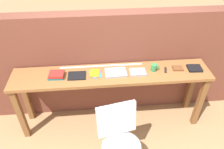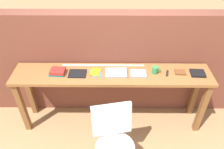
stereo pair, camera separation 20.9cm
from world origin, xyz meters
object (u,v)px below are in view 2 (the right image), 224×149
at_px(book_stack_leftmost, 57,72).
at_px(leather_journal_brown, 180,72).
at_px(chair_white_moulded, 114,138).
at_px(book_repair_rightmost, 198,73).
at_px(book_open_centre, 116,73).
at_px(mug, 155,70).
at_px(pamphlet_pile_colourful, 96,72).
at_px(multitool_folded, 167,73).
at_px(magazine_cycling, 77,74).

relative_size(book_stack_leftmost, leather_journal_brown, 1.50).
xyz_separation_m(chair_white_moulded, book_repair_rightmost, (1.04, 0.69, 0.37)).
relative_size(chair_white_moulded, book_open_centre, 3.31).
xyz_separation_m(leather_journal_brown, book_repair_rightmost, (0.21, -0.02, 0.00)).
distance_m(mug, book_repair_rightmost, 0.53).
bearing_deg(book_open_centre, leather_journal_brown, -0.50).
height_order(chair_white_moulded, book_repair_rightmost, book_repair_rightmost).
relative_size(pamphlet_pile_colourful, leather_journal_brown, 1.47).
bearing_deg(book_open_centre, multitool_folded, -1.61).
bearing_deg(book_repair_rightmost, book_open_centre, -176.90).
height_order(magazine_cycling, multitool_folded, same).
bearing_deg(book_open_centre, book_repair_rightmost, -1.99).
bearing_deg(book_stack_leftmost, leather_journal_brown, 0.88).
xyz_separation_m(book_stack_leftmost, pamphlet_pile_colourful, (0.48, 0.02, -0.02)).
distance_m(magazine_cycling, mug, 0.97).
xyz_separation_m(magazine_cycling, book_repair_rightmost, (1.49, 0.01, 0.01)).
xyz_separation_m(magazine_cycling, book_open_centre, (0.48, 0.01, 0.00)).
height_order(magazine_cycling, book_open_centre, book_open_centre).
bearing_deg(pamphlet_pile_colourful, chair_white_moulded, -72.42).
relative_size(magazine_cycling, mug, 1.98).
distance_m(chair_white_moulded, magazine_cycling, 0.90).
xyz_separation_m(book_open_centre, book_repair_rightmost, (1.01, -0.01, 0.00)).
distance_m(magazine_cycling, book_repair_rightmost, 1.49).
height_order(magazine_cycling, book_repair_rightmost, book_repair_rightmost).
bearing_deg(book_stack_leftmost, mug, 1.15).
distance_m(magazine_cycling, leather_journal_brown, 1.28).
xyz_separation_m(magazine_cycling, pamphlet_pile_colourful, (0.23, 0.03, -0.00)).
bearing_deg(pamphlet_pile_colourful, mug, -0.01).
bearing_deg(pamphlet_pile_colourful, multitool_folded, -1.07).
relative_size(magazine_cycling, pamphlet_pile_colourful, 1.14).
distance_m(chair_white_moulded, book_stack_leftmost, 1.06).
relative_size(multitool_folded, book_repair_rightmost, 0.64).
height_order(chair_white_moulded, book_open_centre, book_open_centre).
height_order(chair_white_moulded, book_stack_leftmost, book_stack_leftmost).
xyz_separation_m(chair_white_moulded, multitool_folded, (0.66, 0.70, 0.36)).
relative_size(pamphlet_pile_colourful, multitool_folded, 1.74).
xyz_separation_m(chair_white_moulded, magazine_cycling, (-0.46, 0.68, 0.36)).
relative_size(book_open_centre, leather_journal_brown, 2.07).
relative_size(mug, multitool_folded, 1.00).
distance_m(mug, leather_journal_brown, 0.32).
bearing_deg(multitool_folded, mug, 173.77).
distance_m(book_open_centre, mug, 0.49).
bearing_deg(multitool_folded, book_repair_rightmost, -0.94).
relative_size(book_open_centre, mug, 2.45).
distance_m(chair_white_moulded, book_repair_rightmost, 1.30).
bearing_deg(mug, chair_white_moulded, -125.63).
bearing_deg(leather_journal_brown, magazine_cycling, -174.66).
distance_m(pamphlet_pile_colourful, book_open_centre, 0.25).
distance_m(book_stack_leftmost, pamphlet_pile_colourful, 0.48).
bearing_deg(chair_white_moulded, book_stack_leftmost, 135.59).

